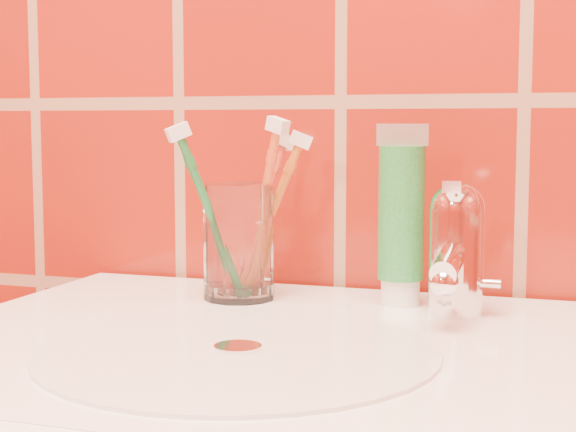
% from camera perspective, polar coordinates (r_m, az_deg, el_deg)
% --- Properties ---
extents(glass_tumbler, '(0.08, 0.08, 0.11)m').
position_cam_1_polar(glass_tumbler, '(0.85, -3.18, -1.67)').
color(glass_tumbler, white).
rests_on(glass_tumbler, pedestal_sink).
extents(toothpaste_tube, '(0.05, 0.04, 0.17)m').
position_cam_1_polar(toothpaste_tube, '(0.83, 7.33, -0.32)').
color(toothpaste_tube, white).
rests_on(toothpaste_tube, pedestal_sink).
extents(faucet, '(0.05, 0.11, 0.12)m').
position_cam_1_polar(faucet, '(0.79, 10.81, -1.82)').
color(faucet, white).
rests_on(faucet, pedestal_sink).
extents(toothbrush_0, '(0.14, 0.14, 0.19)m').
position_cam_1_polar(toothbrush_0, '(0.83, -4.99, 0.05)').
color(toothbrush_0, '#1C6B32').
rests_on(toothbrush_0, glass_tumbler).
extents(toothbrush_1, '(0.10, 0.09, 0.19)m').
position_cam_1_polar(toothbrush_1, '(0.84, -1.72, 0.35)').
color(toothbrush_1, '#CF5224').
rests_on(toothbrush_1, glass_tumbler).
extents(toothbrush_2, '(0.12, 0.15, 0.18)m').
position_cam_1_polar(toothbrush_2, '(0.88, -1.86, 0.06)').
color(toothbrush_2, '#C03929').
rests_on(toothbrush_2, glass_tumbler).
extents(toothbrush_3, '(0.12, 0.11, 0.17)m').
position_cam_1_polar(toothbrush_3, '(0.86, -1.15, -0.01)').
color(toothbrush_3, '#C56D22').
rests_on(toothbrush_3, glass_tumbler).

